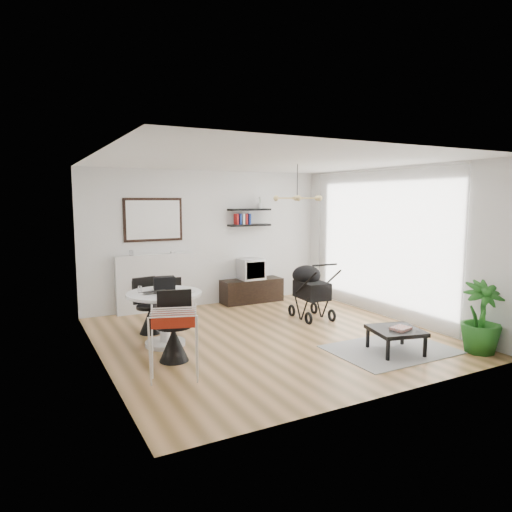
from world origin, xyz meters
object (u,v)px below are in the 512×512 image
fireplace (156,276)px  potted_plant (481,317)px  tv_console (252,291)px  crt_tv (251,269)px  dining_table (165,310)px  stroller (310,293)px  drying_rack (174,344)px  coffee_table (396,331)px

fireplace → potted_plant: 5.57m
tv_console → crt_tv: 0.46m
crt_tv → dining_table: size_ratio=0.45×
stroller → crt_tv: bearing=106.5°
crt_tv → stroller: stroller is taller
tv_console → stroller: size_ratio=1.22×
drying_rack → crt_tv: bearing=69.0°
stroller → dining_table: bearing=-169.6°
stroller → potted_plant: (1.03, -2.68, 0.05)m
tv_console → coffee_table: tv_console is taller
fireplace → dining_table: fireplace is taller
crt_tv → potted_plant: (1.39, -4.29, -0.20)m
drying_rack → coffee_table: bearing=9.5°
fireplace → drying_rack: fireplace is taller
drying_rack → potted_plant: bearing=4.6°
crt_tv → stroller: (0.36, -1.61, -0.24)m
tv_console → potted_plant: (1.37, -4.29, 0.26)m
stroller → tv_console: bearing=106.0°
dining_table → drying_rack: 1.37m
coffee_table → potted_plant: 1.20m
stroller → potted_plant: bearing=-65.2°
crt_tv → potted_plant: size_ratio=0.49×
fireplace → drying_rack: (-0.74, -3.43, -0.24)m
fireplace → crt_tv: (1.96, -0.16, 0.01)m
coffee_table → potted_plant: size_ratio=0.79×
crt_tv → dining_table: bearing=-141.4°
dining_table → coffee_table: 3.31m
fireplace → drying_rack: size_ratio=2.54×
potted_plant → crt_tv: bearing=107.9°
tv_console → coffee_table: (0.32, -3.76, 0.07)m
stroller → coffee_table: bearing=-87.0°
dining_table → fireplace: bearing=77.7°
crt_tv → drying_rack: crt_tv is taller
fireplace → dining_table: size_ratio=1.99×
stroller → potted_plant: stroller is taller
tv_console → dining_table: 3.12m
fireplace → coffee_table: 4.56m
coffee_table → potted_plant: bearing=-26.8°
stroller → coffee_table: (-0.03, -2.14, -0.15)m
fireplace → potted_plant: size_ratio=2.15×
stroller → drying_rack: bearing=-147.7°
tv_console → potted_plant: size_ratio=1.28×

